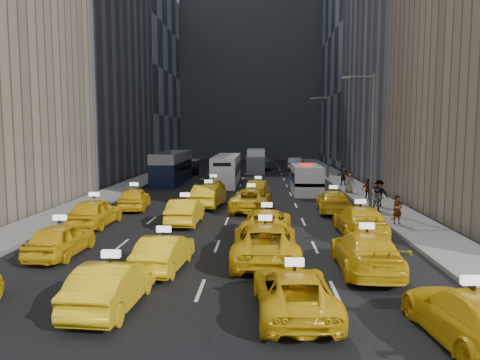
{
  "coord_description": "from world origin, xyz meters",
  "views": [
    {
      "loc": [
        2.03,
        -19.14,
        5.34
      ],
      "look_at": [
        0.59,
        12.2,
        2.0
      ],
      "focal_mm": 35.0,
      "sensor_mm": 36.0,
      "label": 1
    }
  ],
  "objects_px": {
    "nypd_van": "(306,180)",
    "double_decker": "(172,168)",
    "taxi_1": "(112,284)",
    "pedestrian_0": "(397,210)",
    "taxi_2": "(294,292)",
    "box_truck": "(256,161)",
    "taxi_3": "(471,316)",
    "city_bus": "(227,170)"
  },
  "relations": [
    {
      "from": "nypd_van",
      "to": "double_decker",
      "type": "bearing_deg",
      "value": 147.01
    },
    {
      "from": "taxi_1",
      "to": "pedestrian_0",
      "type": "distance_m",
      "value": 17.34
    },
    {
      "from": "taxi_2",
      "to": "pedestrian_0",
      "type": "distance_m",
      "value": 14.29
    },
    {
      "from": "taxi_1",
      "to": "double_decker",
      "type": "distance_m",
      "value": 33.97
    },
    {
      "from": "nypd_van",
      "to": "pedestrian_0",
      "type": "height_order",
      "value": "nypd_van"
    },
    {
      "from": "taxi_2",
      "to": "pedestrian_0",
      "type": "xyz_separation_m",
      "value": [
        6.58,
        12.68,
        0.3
      ]
    },
    {
      "from": "nypd_van",
      "to": "box_truck",
      "type": "distance_m",
      "value": 19.8
    },
    {
      "from": "taxi_3",
      "to": "box_truck",
      "type": "height_order",
      "value": "box_truck"
    },
    {
      "from": "taxi_1",
      "to": "taxi_3",
      "type": "bearing_deg",
      "value": 172.01
    },
    {
      "from": "taxi_1",
      "to": "taxi_3",
      "type": "height_order",
      "value": "taxi_1"
    },
    {
      "from": "nypd_van",
      "to": "taxi_1",
      "type": "bearing_deg",
      "value": -110.31
    },
    {
      "from": "double_decker",
      "to": "taxi_3",
      "type": "bearing_deg",
      "value": -63.37
    },
    {
      "from": "taxi_2",
      "to": "nypd_van",
      "type": "distance_m",
      "value": 26.47
    },
    {
      "from": "taxi_2",
      "to": "nypd_van",
      "type": "height_order",
      "value": "nypd_van"
    },
    {
      "from": "taxi_2",
      "to": "taxi_1",
      "type": "bearing_deg",
      "value": -5.71
    },
    {
      "from": "city_bus",
      "to": "box_truck",
      "type": "distance_m",
      "value": 12.55
    },
    {
      "from": "box_truck",
      "to": "taxi_2",
      "type": "bearing_deg",
      "value": -91.78
    },
    {
      "from": "taxi_1",
      "to": "nypd_van",
      "type": "relative_size",
      "value": 0.72
    },
    {
      "from": "city_bus",
      "to": "pedestrian_0",
      "type": "xyz_separation_m",
      "value": [
        11.03,
        -20.67,
        -0.44
      ]
    },
    {
      "from": "nypd_van",
      "to": "city_bus",
      "type": "relative_size",
      "value": 0.55
    },
    {
      "from": "box_truck",
      "to": "pedestrian_0",
      "type": "xyz_separation_m",
      "value": [
        8.25,
        -32.91,
        -0.49
      ]
    },
    {
      "from": "taxi_2",
      "to": "box_truck",
      "type": "height_order",
      "value": "box_truck"
    },
    {
      "from": "nypd_van",
      "to": "box_truck",
      "type": "height_order",
      "value": "box_truck"
    },
    {
      "from": "taxi_1",
      "to": "box_truck",
      "type": "height_order",
      "value": "box_truck"
    },
    {
      "from": "taxi_2",
      "to": "city_bus",
      "type": "height_order",
      "value": "city_bus"
    },
    {
      "from": "box_truck",
      "to": "taxi_1",
      "type": "bearing_deg",
      "value": -98.64
    },
    {
      "from": "taxi_1",
      "to": "double_decker",
      "type": "xyz_separation_m",
      "value": [
        -4.61,
        33.64,
        0.81
      ]
    },
    {
      "from": "taxi_1",
      "to": "city_bus",
      "type": "relative_size",
      "value": 0.4
    },
    {
      "from": "nypd_van",
      "to": "pedestrian_0",
      "type": "distance_m",
      "value": 14.14
    },
    {
      "from": "double_decker",
      "to": "pedestrian_0",
      "type": "bearing_deg",
      "value": -47.15
    },
    {
      "from": "taxi_2",
      "to": "double_decker",
      "type": "bearing_deg",
      "value": -76.98
    },
    {
      "from": "taxi_1",
      "to": "pedestrian_0",
      "type": "height_order",
      "value": "pedestrian_0"
    },
    {
      "from": "pedestrian_0",
      "to": "taxi_1",
      "type": "bearing_deg",
      "value": -152.8
    },
    {
      "from": "taxi_3",
      "to": "pedestrian_0",
      "type": "distance_m",
      "value": 14.6
    },
    {
      "from": "taxi_1",
      "to": "box_truck",
      "type": "xyz_separation_m",
      "value": [
        3.79,
        45.38,
        0.73
      ]
    },
    {
      "from": "taxi_2",
      "to": "nypd_van",
      "type": "relative_size",
      "value": 0.78
    },
    {
      "from": "taxi_1",
      "to": "taxi_3",
      "type": "distance_m",
      "value": 9.93
    },
    {
      "from": "taxi_1",
      "to": "box_truck",
      "type": "relative_size",
      "value": 0.67
    },
    {
      "from": "taxi_3",
      "to": "nypd_van",
      "type": "height_order",
      "value": "nypd_van"
    },
    {
      "from": "taxi_2",
      "to": "box_truck",
      "type": "xyz_separation_m",
      "value": [
        -1.67,
        45.59,
        0.79
      ]
    },
    {
      "from": "taxi_3",
      "to": "pedestrian_0",
      "type": "height_order",
      "value": "pedestrian_0"
    },
    {
      "from": "taxi_2",
      "to": "city_bus",
      "type": "distance_m",
      "value": 33.66
    }
  ]
}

